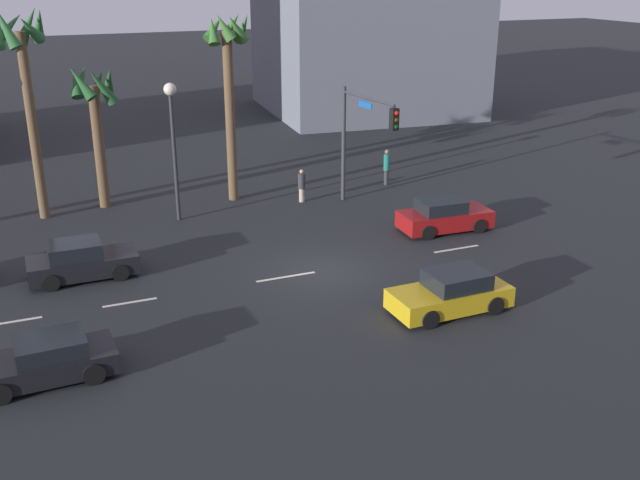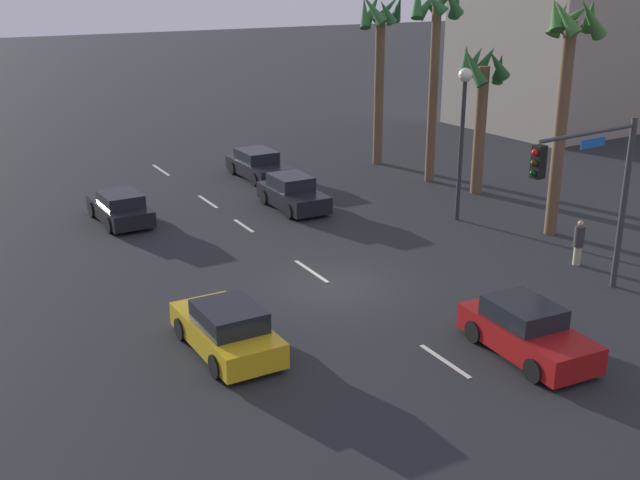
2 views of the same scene
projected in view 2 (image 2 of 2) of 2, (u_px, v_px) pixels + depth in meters
The scene contains 18 objects.
ground_plane at pixel (333, 286), 25.95m from camera, with size 220.00×220.00×0.00m, color #232628.
lane_stripe_0 at pixel (161, 170), 40.82m from camera, with size 2.58×0.14×0.01m, color silver.
lane_stripe_1 at pixel (208, 202), 35.30m from camera, with size 2.25×0.14×0.01m, color silver.
lane_stripe_2 at pixel (244, 226), 31.98m from camera, with size 1.88×0.14×0.01m, color silver.
lane_stripe_3 at pixel (311, 271), 27.18m from camera, with size 2.35×0.14×0.01m, color silver.
lane_stripe_4 at pixel (445, 361), 20.95m from camera, with size 2.13×0.14×0.01m, color silver.
car_0 at pixel (259, 165), 39.21m from camera, with size 4.30×1.99×1.36m.
car_1 at pixel (293, 194), 34.15m from camera, with size 3.96×1.84×1.44m.
car_2 at pixel (527, 332), 21.16m from camera, with size 4.13×2.00×1.44m.
car_3 at pixel (120, 208), 32.30m from camera, with size 4.01×1.94×1.28m.
car_4 at pixel (227, 330), 21.31m from camera, with size 4.13×1.94×1.41m.
traffic_signal at pixel (595, 181), 23.77m from camera, with size 0.69×4.67×5.63m.
streetlamp at pixel (463, 116), 31.34m from camera, with size 0.56×0.56×6.27m.
pedestrian_1 at pixel (579, 242), 27.51m from camera, with size 0.37×0.37×1.64m.
palm_tree_0 at pixel (380, 41), 40.23m from camera, with size 2.60×2.81×8.94m.
palm_tree_1 at pixel (481, 89), 35.11m from camera, with size 2.37×2.49×6.90m.
palm_tree_2 at pixel (437, 34), 36.48m from camera, with size 2.44×2.66×9.56m.
palm_tree_3 at pixel (568, 66), 28.88m from camera, with size 2.33×2.37×9.10m.
Camera 2 is at (20.80, -12.02, 9.95)m, focal length 43.89 mm.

